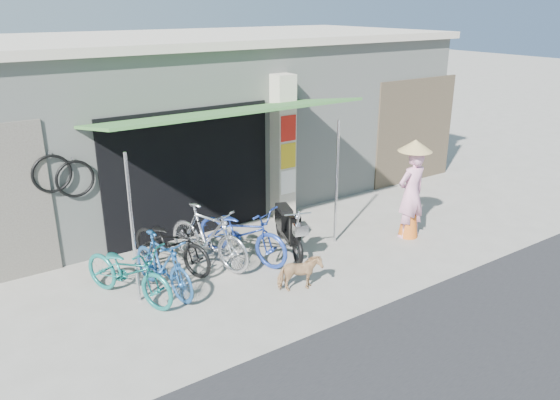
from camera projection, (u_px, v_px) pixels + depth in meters
ground at (322, 268)px, 9.42m from camera, size 80.00×80.00×0.00m
bicycle_shop at (188, 116)px, 12.74m from camera, size 12.30×5.30×3.66m
shop_pillar at (282, 148)px, 11.26m from camera, size 0.42×0.44×3.00m
awning at (226, 115)px, 9.35m from camera, size 4.60×1.88×2.72m
neighbour_right at (415, 131)px, 13.65m from camera, size 2.60×0.06×2.60m
bike_teal at (128, 271)px, 8.29m from camera, size 1.30×1.92×0.95m
bike_blue at (163, 264)px, 8.50m from camera, size 0.71×1.66×0.96m
bike_black at (171, 243)px, 9.28m from camera, size 1.21×1.90×0.94m
bike_silver at (208, 236)px, 9.38m from camera, size 1.07×1.88×1.09m
bike_navy at (242, 232)px, 9.61m from camera, size 1.34×2.06×1.02m
street_dog at (300, 273)px, 8.61m from camera, size 0.76×0.50×0.59m
moped at (288, 228)px, 10.01m from camera, size 0.73×1.61×0.94m
nun at (412, 190)px, 10.41m from camera, size 0.65×0.64×1.94m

